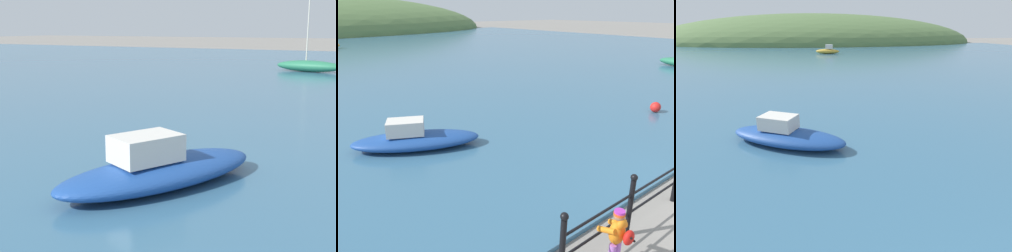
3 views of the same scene
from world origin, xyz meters
TOP-DOWN VIEW (x-y plane):
  - boat_mid_harbor at (-3.47, 7.33)m, footprint 3.70×2.65m
  - boat_far_right at (16.68, 8.86)m, footprint 1.46×3.71m

SIDE VIEW (x-z plane):
  - boat_mid_harbor at x=-3.47m, z-range -0.05..0.79m
  - boat_far_right at x=16.68m, z-range -1.86..2.72m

